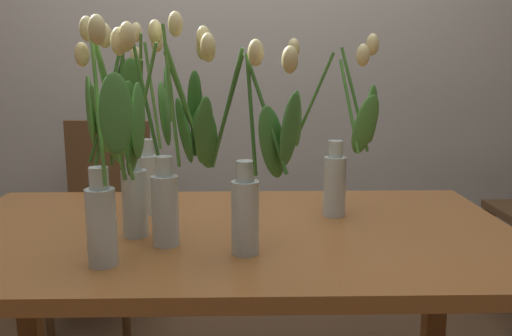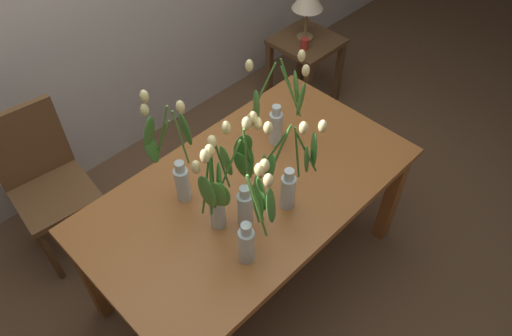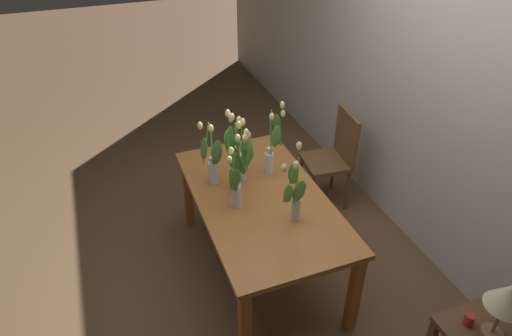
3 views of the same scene
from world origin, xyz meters
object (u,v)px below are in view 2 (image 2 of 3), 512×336
tulip_vase_3 (242,183)px  dining_chair (45,178)px  tulip_vase_2 (253,224)px  tulip_vase_5 (174,162)px  side_table (306,53)px  pillar_candle (305,44)px  tulip_vase_4 (288,173)px  tulip_vase_0 (279,112)px  dining_table (250,199)px  tulip_vase_1 (217,195)px

tulip_vase_3 → dining_chair: size_ratio=0.62×
tulip_vase_2 → tulip_vase_5: size_ratio=0.95×
side_table → pillar_candle: bearing=-148.6°
tulip_vase_3 → tulip_vase_4: 0.21m
tulip_vase_0 → tulip_vase_5: 0.59m
dining_table → tulip_vase_1: (-0.26, -0.08, 0.32)m
tulip_vase_1 → dining_chair: bearing=108.2°
tulip_vase_4 → side_table: bearing=36.8°
tulip_vase_4 → tulip_vase_5: size_ratio=0.91×
tulip_vase_0 → tulip_vase_1: tulip_vase_1 is taller
tulip_vase_3 → dining_chair: 1.25m
tulip_vase_3 → tulip_vase_5: bearing=111.1°
tulip_vase_4 → tulip_vase_5: 0.50m
tulip_vase_4 → tulip_vase_3: bearing=153.7°
tulip_vase_3 → pillar_candle: 1.73m
tulip_vase_2 → dining_chair: size_ratio=0.59×
tulip_vase_3 → dining_chair: tulip_vase_3 is taller
tulip_vase_0 → tulip_vase_3: size_ratio=0.93×
tulip_vase_1 → tulip_vase_2: size_ratio=1.03×
dining_table → tulip_vase_5: size_ratio=2.76×
tulip_vase_4 → side_table: 1.78m
pillar_candle → dining_chair: bearing=173.8°
tulip_vase_4 → dining_chair: bearing=119.0°
tulip_vase_1 → tulip_vase_2: bearing=-87.1°
tulip_vase_0 → tulip_vase_3: bearing=-154.9°
tulip_vase_5 → side_table: 1.85m
tulip_vase_2 → pillar_candle: (1.56, 1.04, -0.37)m
tulip_vase_3 → tulip_vase_2: bearing=-122.1°
tulip_vase_4 → pillar_candle: bearing=37.2°
tulip_vase_3 → tulip_vase_0: bearing=25.1°
tulip_vase_1 → tulip_vase_3: tulip_vase_3 is taller
tulip_vase_5 → dining_chair: (-0.35, 0.77, -0.44)m
dining_table → tulip_vase_3: tulip_vase_3 is taller
tulip_vase_2 → side_table: tulip_vase_2 is taller
side_table → tulip_vase_2: bearing=-146.3°
tulip_vase_1 → pillar_candle: bearing=28.3°
dining_table → side_table: dining_table is taller
tulip_vase_1 → pillar_candle: tulip_vase_1 is taller
dining_chair → tulip_vase_3: bearing=-66.7°
dining_table → pillar_candle: (1.30, 0.77, -0.06)m
dining_table → tulip_vase_3: 0.37m
tulip_vase_0 → dining_chair: size_ratio=0.58×
tulip_vase_1 → pillar_candle: 1.82m
tulip_vase_3 → dining_chair: bearing=113.3°
tulip_vase_4 → tulip_vase_1: bearing=159.1°
tulip_vase_3 → tulip_vase_5: 0.33m
dining_table → tulip_vase_4: tulip_vase_4 is taller
tulip_vase_1 → tulip_vase_4: (0.30, -0.12, -0.02)m
tulip_vase_5 → side_table: tulip_vase_5 is taller
tulip_vase_1 → tulip_vase_4: size_ratio=1.08×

